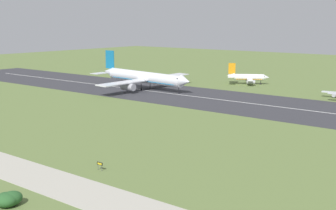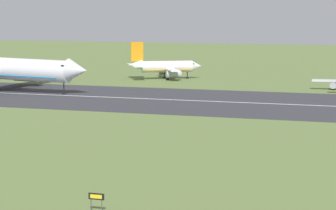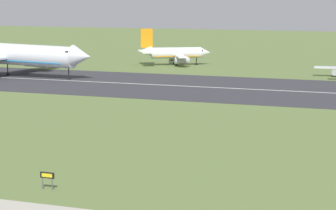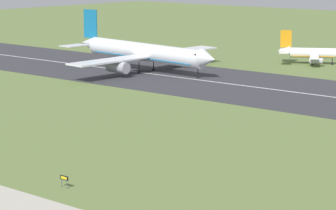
% 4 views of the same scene
% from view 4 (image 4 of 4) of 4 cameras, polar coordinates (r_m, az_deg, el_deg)
% --- Properties ---
extents(ground_plane, '(659.33, 659.33, 0.00)m').
position_cam_4_polar(ground_plane, '(119.48, 6.01, -4.75)').
color(ground_plane, olive).
extents(airplane_landing, '(50.44, 55.18, 16.31)m').
position_cam_4_polar(airplane_landing, '(221.38, -1.69, 3.77)').
color(airplane_landing, silver).
rests_on(airplane_landing, ground_plane).
extents(airplane_parked_east, '(20.65, 19.48, 10.03)m').
position_cam_4_polar(airplane_parked_east, '(240.46, 10.28, 3.67)').
color(airplane_parked_east, white).
rests_on(airplane_parked_east, ground_plane).
extents(runway_sign, '(1.56, 0.13, 1.74)m').
position_cam_4_polar(runway_sign, '(111.11, -7.46, -5.27)').
color(runway_sign, '#4C4C51').
rests_on(runway_sign, ground_plane).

